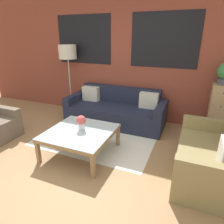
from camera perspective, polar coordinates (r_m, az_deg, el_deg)
The scene contains 9 objects.
ground_plane at distance 3.22m, azimuth -13.47°, elevation -15.70°, with size 16.00×16.00×0.00m, color #9E754C.
wall_back_brick at distance 4.78m, azimuth 2.70°, elevation 15.17°, with size 8.40×0.09×2.80m.
rug at distance 4.04m, azimuth -3.95°, elevation -6.95°, with size 2.22×1.66×0.00m.
couch_dark at distance 4.58m, azimuth 1.08°, elevation 0.32°, with size 2.21×0.88×0.78m.
settee_vintage at distance 3.16m, azimuth 26.54°, elevation -11.59°, with size 0.80×1.46×0.92m.
coffee_table at distance 3.37m, azimuth -9.05°, elevation -6.21°, with size 1.05×1.05×0.42m.
floor_lamp at distance 5.10m, azimuth -12.55°, elevation 15.87°, with size 0.43×0.43×1.69m.
drawer_cabinet at distance 4.46m, azimuth 28.16°, elevation 0.48°, with size 0.37×0.37×1.04m.
flower_vase at distance 3.33m, azimuth -8.76°, elevation -2.77°, with size 0.16×0.16×0.25m.
Camera 1 is at (1.63, -2.03, 1.90)m, focal length 32.00 mm.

